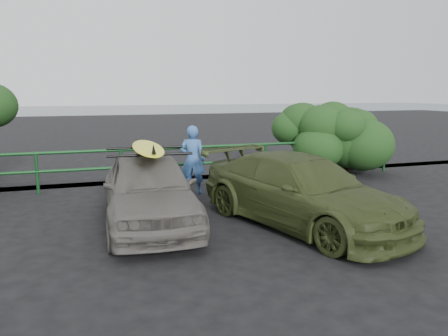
# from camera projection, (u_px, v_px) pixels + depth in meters

# --- Properties ---
(ground) EXTENTS (80.00, 80.00, 0.00)m
(ground) POSITION_uv_depth(u_px,v_px,m) (215.00, 251.00, 6.86)
(ground) COLOR black
(ocean) EXTENTS (200.00, 200.00, 0.00)m
(ocean) POSITION_uv_depth(u_px,v_px,m) (96.00, 108.00, 63.10)
(ocean) COLOR #536065
(ocean) RESTS_ON ground
(guardrail) EXTENTS (14.00, 0.08, 1.04)m
(guardrail) POSITION_uv_depth(u_px,v_px,m) (160.00, 167.00, 11.45)
(guardrail) COLOR #12401A
(guardrail) RESTS_ON ground
(shrub_right) EXTENTS (3.20, 2.40, 1.99)m
(shrub_right) POSITION_uv_depth(u_px,v_px,m) (320.00, 140.00, 13.34)
(shrub_right) COLOR #1F4419
(shrub_right) RESTS_ON ground
(sedan) EXTENTS (1.79, 4.09, 1.37)m
(sedan) POSITION_uv_depth(u_px,v_px,m) (149.00, 189.00, 8.13)
(sedan) COLOR #625D58
(sedan) RESTS_ON ground
(olive_vehicle) EXTENTS (3.15, 4.84, 1.31)m
(olive_vehicle) POSITION_uv_depth(u_px,v_px,m) (301.00, 191.00, 8.10)
(olive_vehicle) COLOR #35411D
(olive_vehicle) RESTS_ON ground
(man) EXTENTS (0.72, 0.60, 1.67)m
(man) POSITION_uv_depth(u_px,v_px,m) (193.00, 160.00, 10.55)
(man) COLOR #3D6CB7
(man) RESTS_ON ground
(roof_rack) EXTENTS (1.52, 1.10, 0.05)m
(roof_rack) POSITION_uv_depth(u_px,v_px,m) (148.00, 151.00, 8.00)
(roof_rack) COLOR black
(roof_rack) RESTS_ON sedan
(surfboard) EXTENTS (0.64, 2.56, 0.08)m
(surfboard) POSITION_uv_depth(u_px,v_px,m) (147.00, 148.00, 7.99)
(surfboard) COLOR #F3F619
(surfboard) RESTS_ON roof_rack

